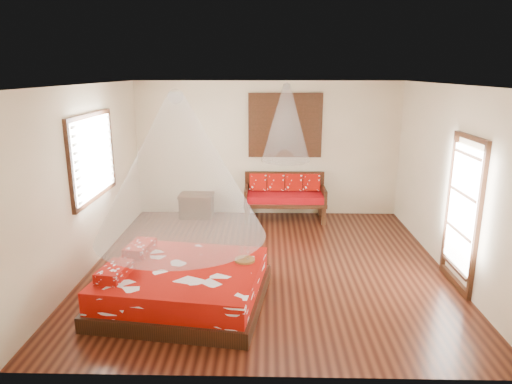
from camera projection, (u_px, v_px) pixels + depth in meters
The scene contains 10 objects.
room at pixel (267, 179), 6.90m from camera, with size 5.54×5.54×2.84m.
bed at pixel (183, 285), 6.02m from camera, with size 2.30×2.13×0.64m.
daybed at pixel (285, 194), 9.42m from camera, with size 1.67×0.74×0.94m.
storage_chest at pixel (197, 205), 9.60m from camera, with size 0.72×0.53×0.49m.
shutter_panel at pixel (285, 125), 9.39m from camera, with size 1.52×0.06×1.32m.
window_left at pixel (93, 157), 7.08m from camera, with size 0.10×1.74×1.34m.
glazed_door at pixel (462, 213), 6.35m from camera, with size 0.08×1.02×2.16m.
wine_tray at pixel (245, 257), 6.16m from camera, with size 0.27×0.27×0.22m.
mosquito_net_main at pixel (179, 167), 5.61m from camera, with size 2.16×2.16×1.80m, color silver.
mosquito_net_daybed at pixel (286, 123), 8.91m from camera, with size 0.97×0.97×1.50m, color silver.
Camera 1 is at (-0.01, -6.72, 3.00)m, focal length 32.00 mm.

